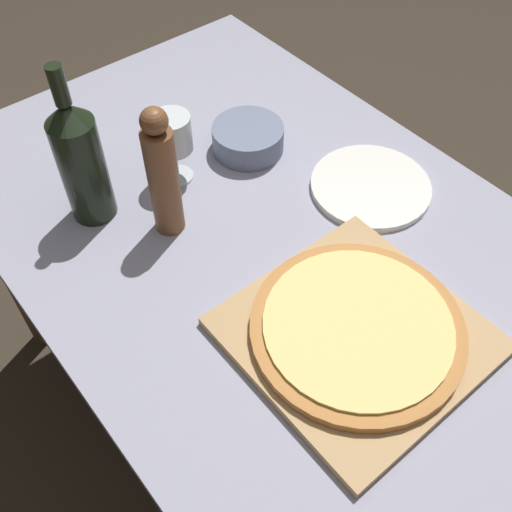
{
  "coord_description": "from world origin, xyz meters",
  "views": [
    {
      "loc": [
        -0.5,
        -0.49,
        1.62
      ],
      "look_at": [
        -0.09,
        0.02,
        0.83
      ],
      "focal_mm": 42.0,
      "sensor_mm": 36.0,
      "label": 1
    }
  ],
  "objects_px": {
    "pizza": "(357,328)",
    "small_bowl": "(248,138)",
    "pepper_mill": "(163,175)",
    "wine_glass": "(172,135)",
    "wine_bottle": "(81,160)"
  },
  "relations": [
    {
      "from": "pizza",
      "to": "small_bowl",
      "type": "distance_m",
      "value": 0.51
    },
    {
      "from": "pepper_mill",
      "to": "wine_glass",
      "type": "relative_size",
      "value": 1.8
    },
    {
      "from": "pizza",
      "to": "small_bowl",
      "type": "xyz_separation_m",
      "value": [
        0.16,
        0.49,
        -0.0
      ]
    },
    {
      "from": "pepper_mill",
      "to": "small_bowl",
      "type": "xyz_separation_m",
      "value": [
        0.26,
        0.08,
        -0.1
      ]
    },
    {
      "from": "pizza",
      "to": "pepper_mill",
      "type": "distance_m",
      "value": 0.43
    },
    {
      "from": "pepper_mill",
      "to": "small_bowl",
      "type": "relative_size",
      "value": 1.78
    },
    {
      "from": "wine_glass",
      "to": "wine_bottle",
      "type": "bearing_deg",
      "value": 173.46
    },
    {
      "from": "wine_bottle",
      "to": "wine_glass",
      "type": "distance_m",
      "value": 0.18
    },
    {
      "from": "wine_glass",
      "to": "small_bowl",
      "type": "height_order",
      "value": "wine_glass"
    },
    {
      "from": "pepper_mill",
      "to": "wine_bottle",
      "type": "bearing_deg",
      "value": 126.62
    },
    {
      "from": "pizza",
      "to": "wine_glass",
      "type": "xyz_separation_m",
      "value": [
        -0.01,
        0.51,
        0.08
      ]
    },
    {
      "from": "pepper_mill",
      "to": "small_bowl",
      "type": "height_order",
      "value": "pepper_mill"
    },
    {
      "from": "pizza",
      "to": "wine_bottle",
      "type": "relative_size",
      "value": 1.08
    },
    {
      "from": "pizza",
      "to": "pepper_mill",
      "type": "bearing_deg",
      "value": 103.3
    },
    {
      "from": "wine_bottle",
      "to": "small_bowl",
      "type": "height_order",
      "value": "wine_bottle"
    }
  ]
}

